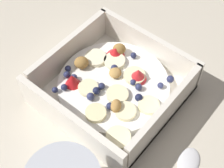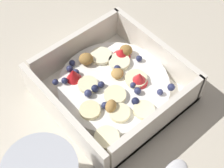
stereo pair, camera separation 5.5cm
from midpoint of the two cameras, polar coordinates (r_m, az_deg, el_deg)
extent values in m
plane|color=beige|center=(0.58, 2.45, -1.20)|extent=(2.40, 2.40, 0.00)
cube|color=white|center=(0.57, 2.75, -1.67)|extent=(0.21, 0.21, 0.01)
cube|color=white|center=(0.60, 9.93, 5.02)|extent=(0.21, 0.01, 0.07)
cube|color=white|center=(0.51, -5.35, -5.88)|extent=(0.21, 0.01, 0.07)
cube|color=white|center=(0.52, 10.39, -6.79)|extent=(0.01, 0.19, 0.07)
cube|color=white|center=(0.60, -3.62, 5.82)|extent=(0.01, 0.19, 0.07)
cylinder|color=white|center=(0.56, 2.81, -0.86)|extent=(0.18, 0.18, 0.02)
cylinder|color=#F4EAB7|center=(0.56, 6.86, 0.66)|extent=(0.05, 0.05, 0.01)
cylinder|color=#F4EAB7|center=(0.52, 4.30, -5.08)|extent=(0.05, 0.05, 0.01)
cylinder|color=#F4EAB7|center=(0.54, 3.44, -2.10)|extent=(0.05, 0.05, 0.01)
cylinder|color=#F7EFC6|center=(0.58, 3.94, 3.59)|extent=(0.05, 0.05, 0.01)
cylinder|color=#F4EAB7|center=(0.55, -1.25, -0.32)|extent=(0.04, 0.04, 0.01)
cylinder|color=#F4EAB7|center=(0.50, 2.31, -9.23)|extent=(0.04, 0.04, 0.01)
cylinder|color=#F4EAB7|center=(0.53, 8.21, -4.75)|extent=(0.04, 0.04, 0.01)
cylinder|color=#F7EFC6|center=(0.59, 0.86, 4.55)|extent=(0.05, 0.05, 0.01)
cylinder|color=beige|center=(0.52, -0.72, -4.65)|extent=(0.05, 0.05, 0.01)
cone|color=red|center=(0.58, 4.34, 5.10)|extent=(0.04, 0.04, 0.02)
cone|color=red|center=(0.55, -3.69, 1.42)|extent=(0.03, 0.03, 0.02)
cone|color=red|center=(0.55, 7.47, 0.80)|extent=(0.03, 0.03, 0.02)
sphere|color=navy|center=(0.55, 6.43, -0.40)|extent=(0.01, 0.01, 0.01)
sphere|color=navy|center=(0.55, 10.95, -1.55)|extent=(0.01, 0.01, 0.01)
sphere|color=#23284C|center=(0.57, -4.02, 3.38)|extent=(0.01, 0.01, 0.01)
sphere|color=#23284C|center=(0.52, 1.83, -3.84)|extent=(0.01, 0.01, 0.01)
sphere|color=#23284C|center=(0.55, -6.75, 0.13)|extent=(0.01, 0.01, 0.01)
sphere|color=#191E3D|center=(0.53, 7.26, -2.85)|extent=(0.01, 0.01, 0.01)
sphere|color=#191E3D|center=(0.54, 0.24, -1.17)|extent=(0.01, 0.01, 0.01)
sphere|color=#23284C|center=(0.56, 12.76, -0.72)|extent=(0.01, 0.01, 0.01)
sphere|color=#23284C|center=(0.58, 7.47, 3.96)|extent=(0.01, 0.01, 0.01)
sphere|color=navy|center=(0.54, 7.24, -1.33)|extent=(0.01, 0.01, 0.01)
sphere|color=navy|center=(0.53, -1.09, -1.82)|extent=(0.01, 0.01, 0.01)
sphere|color=#23284C|center=(0.57, -4.39, 2.39)|extent=(0.01, 0.01, 0.01)
sphere|color=#23284C|center=(0.54, 1.14, -0.39)|extent=(0.01, 0.01, 0.01)
sphere|color=navy|center=(0.56, -3.32, 1.77)|extent=(0.01, 0.01, 0.01)
sphere|color=#23284C|center=(0.57, 3.68, 2.45)|extent=(0.01, 0.01, 0.01)
sphere|color=#23284C|center=(0.55, -5.20, 0.36)|extent=(0.01, 0.01, 0.01)
ellipsoid|color=#AD7F42|center=(0.52, 2.83, -3.96)|extent=(0.03, 0.03, 0.02)
ellipsoid|color=olive|center=(0.59, 5.06, 5.50)|extent=(0.03, 0.03, 0.02)
ellipsoid|color=olive|center=(0.57, -1.67, 4.07)|extent=(0.03, 0.03, 0.02)
ellipsoid|color=tan|center=(0.56, 3.40, 1.90)|extent=(0.03, 0.03, 0.01)
cylinder|color=#B7BCC6|center=(0.43, -8.55, -14.12)|extent=(0.10, 0.10, 0.00)
camera|label=1|loc=(0.03, -87.13, 3.93)|focal=54.29mm
camera|label=2|loc=(0.03, 92.87, -3.93)|focal=54.29mm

